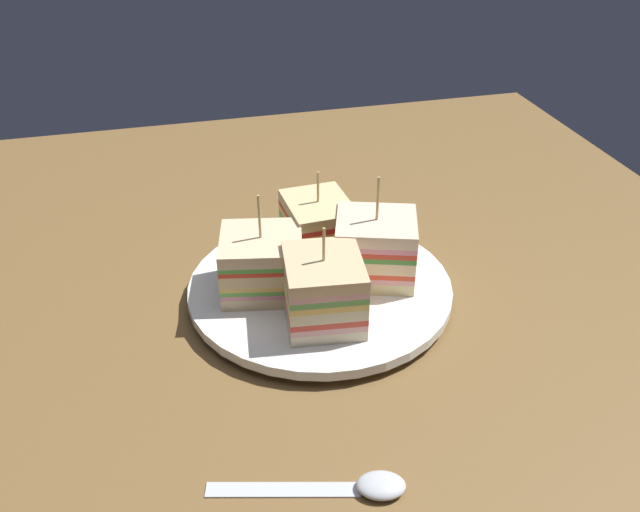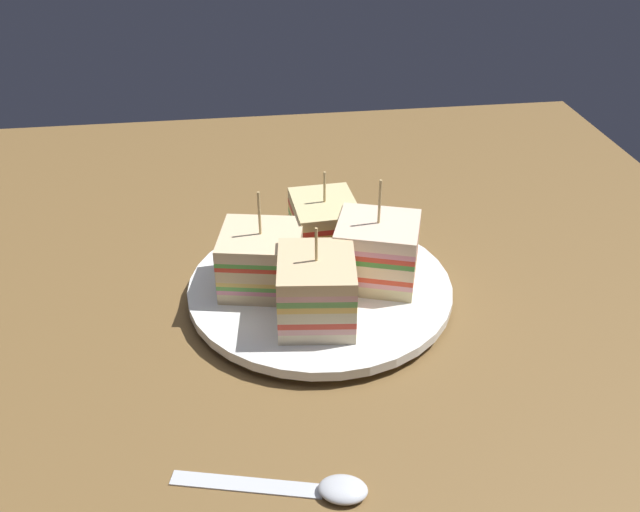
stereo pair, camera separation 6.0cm
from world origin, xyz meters
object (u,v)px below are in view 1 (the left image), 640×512
at_px(sandwich_wedge_0, 324,290).
at_px(sandwich_wedge_1, 376,250).
at_px(sandwich_wedge_3, 263,263).
at_px(chip_pile, 320,272).
at_px(plate, 320,289).
at_px(sandwich_wedge_2, 318,228).
at_px(spoon, 353,487).

xyz_separation_m(sandwich_wedge_0, sandwich_wedge_1, (0.05, -0.06, 0.00)).
bearing_deg(sandwich_wedge_3, sandwich_wedge_1, 6.65).
relative_size(sandwich_wedge_0, chip_pile, 1.20).
bearing_deg(chip_pile, plate, 165.10).
distance_m(sandwich_wedge_2, sandwich_wedge_3, 0.08).
xyz_separation_m(plate, sandwich_wedge_2, (0.05, -0.01, 0.04)).
relative_size(sandwich_wedge_3, chip_pile, 1.28).
bearing_deg(spoon, chip_pile, 95.56).
distance_m(sandwich_wedge_0, sandwich_wedge_2, 0.10).
relative_size(sandwich_wedge_0, sandwich_wedge_1, 0.88).
distance_m(plate, sandwich_wedge_0, 0.06).
bearing_deg(sandwich_wedge_3, chip_pile, 12.72).
height_order(sandwich_wedge_3, spoon, sandwich_wedge_3).
xyz_separation_m(sandwich_wedge_2, spoon, (-0.27, 0.04, -0.04)).
height_order(sandwich_wedge_2, chip_pile, sandwich_wedge_2).
bearing_deg(sandwich_wedge_1, sandwich_wedge_0, 56.03).
relative_size(sandwich_wedge_0, sandwich_wedge_3, 0.94).
xyz_separation_m(sandwich_wedge_2, sandwich_wedge_3, (-0.05, 0.06, -0.00)).
distance_m(sandwich_wedge_1, sandwich_wedge_2, 0.07).
bearing_deg(chip_pile, sandwich_wedge_2, -12.18).
bearing_deg(chip_pile, sandwich_wedge_0, 168.50).
distance_m(plate, sandwich_wedge_1, 0.06).
relative_size(sandwich_wedge_1, sandwich_wedge_3, 1.07).
bearing_deg(sandwich_wedge_0, sandwich_wedge_1, -45.85).
distance_m(sandwich_wedge_0, sandwich_wedge_1, 0.08).
height_order(plate, sandwich_wedge_2, sandwich_wedge_2).
xyz_separation_m(sandwich_wedge_0, sandwich_wedge_2, (0.10, -0.02, -0.00)).
distance_m(chip_pile, spoon, 0.23).
height_order(sandwich_wedge_0, sandwich_wedge_1, sandwich_wedge_1).
height_order(sandwich_wedge_1, sandwich_wedge_2, sandwich_wedge_1).
relative_size(sandwich_wedge_1, spoon, 0.76).
height_order(sandwich_wedge_0, chip_pile, sandwich_wedge_0).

